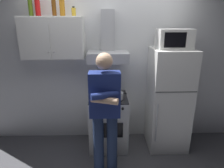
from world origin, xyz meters
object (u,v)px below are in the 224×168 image
object	(u,v)px
person_standing	(105,112)
bottle_soda_red	(38,6)
bottle_liquor_amber	(62,4)
bottle_beer_brown	(54,7)
cooking_pot	(117,96)
bottle_olive_oil	(30,7)
range_hood	(108,48)
bottle_spice_jar	(74,12)
stove_oven	(108,121)
microwave	(174,39)
refrigerator	(168,100)
upper_cabinet	(53,38)

from	to	relation	value
person_standing	bottle_soda_red	size ratio (longest dim) A/B	5.82
bottle_liquor_amber	bottle_beer_brown	bearing A→B (deg)	-178.89
bottle_beer_brown	bottle_liquor_amber	bearing A→B (deg)	1.11
cooking_pot	bottle_olive_oil	xyz separation A→B (m)	(-1.22, 0.27, 1.25)
range_hood	bottle_spice_jar	bearing A→B (deg)	177.71
cooking_pot	range_hood	bearing A→B (deg)	117.88
bottle_soda_red	bottle_beer_brown	bearing A→B (deg)	-5.29
person_standing	bottle_olive_oil	xyz separation A→B (m)	(-1.04, 0.76, 1.28)
bottle_liquor_amber	bottle_spice_jar	world-z (taller)	bottle_liquor_amber
stove_oven	person_standing	distance (m)	0.77
microwave	person_standing	bearing A→B (deg)	-148.00
refrigerator	bottle_spice_jar	size ratio (longest dim) A/B	12.04
upper_cabinet	bottle_olive_oil	world-z (taller)	bottle_olive_oil
range_hood	upper_cabinet	bearing A→B (deg)	-179.91
range_hood	microwave	world-z (taller)	range_hood
stove_oven	cooking_pot	distance (m)	0.52
bottle_liquor_amber	bottle_soda_red	bearing A→B (deg)	176.81
bottle_soda_red	bottle_olive_oil	size ratio (longest dim) A/B	1.05
refrigerator	bottle_olive_oil	world-z (taller)	bottle_olive_oil
bottle_beer_brown	bottle_liquor_amber	size ratio (longest dim) A/B	0.78
upper_cabinet	microwave	xyz separation A→B (m)	(1.75, -0.11, -0.01)
refrigerator	bottle_soda_red	xyz separation A→B (m)	(-1.94, 0.16, 1.38)
refrigerator	bottle_soda_red	bearing A→B (deg)	175.24
person_standing	bottle_olive_oil	size ratio (longest dim) A/B	6.11
bottle_beer_brown	bottle_soda_red	world-z (taller)	bottle_soda_red
microwave	bottle_soda_red	bearing A→B (deg)	175.77
stove_oven	bottle_soda_red	xyz separation A→B (m)	(-0.99, 0.16, 1.75)
refrigerator	microwave	world-z (taller)	microwave
bottle_beer_brown	bottle_liquor_amber	xyz separation A→B (m)	(0.11, 0.00, 0.04)
refrigerator	bottle_beer_brown	xyz separation A→B (m)	(-1.71, 0.14, 1.37)
person_standing	bottle_liquor_amber	xyz separation A→B (m)	(-0.59, 0.75, 1.31)
cooking_pot	bottle_olive_oil	distance (m)	1.77
stove_oven	upper_cabinet	bearing A→B (deg)	171.10
person_standing	cooking_pot	bearing A→B (deg)	69.70
range_hood	microwave	xyz separation A→B (m)	(0.95, -0.11, 0.14)
microwave	person_standing	xyz separation A→B (m)	(-1.00, -0.62, -0.84)
range_hood	bottle_spice_jar	size ratio (longest dim) A/B	5.64
upper_cabinet	microwave	world-z (taller)	upper_cabinet
cooking_pot	bottle_spice_jar	bearing A→B (deg)	156.68
bottle_spice_jar	bottle_olive_oil	distance (m)	0.61
refrigerator	bottle_liquor_amber	xyz separation A→B (m)	(-1.59, 0.14, 1.41)
stove_oven	cooking_pot	xyz separation A→B (m)	(0.13, -0.12, 0.49)
range_hood	person_standing	world-z (taller)	range_hood
microwave	bottle_olive_oil	bearing A→B (deg)	176.19
upper_cabinet	bottle_liquor_amber	xyz separation A→B (m)	(0.16, 0.02, 0.46)
range_hood	microwave	distance (m)	0.97
microwave	bottle_olive_oil	world-z (taller)	bottle_olive_oil
cooking_pot	bottle_liquor_amber	bearing A→B (deg)	161.27
bottle_beer_brown	bottle_spice_jar	distance (m)	0.28
range_hood	bottle_liquor_amber	size ratio (longest dim) A/B	2.30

